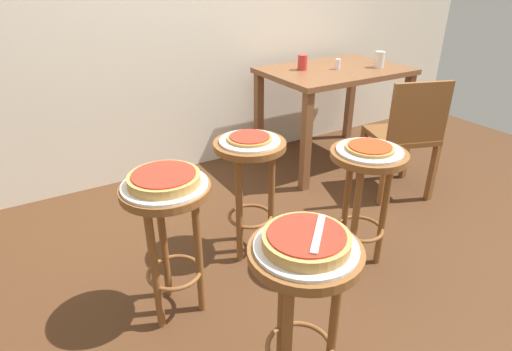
{
  "coord_description": "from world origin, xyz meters",
  "views": [
    {
      "loc": [
        -1.16,
        -1.42,
        1.5
      ],
      "look_at": [
        -0.25,
        0.11,
        0.61
      ],
      "focal_mm": 29.66,
      "sensor_mm": 36.0,
      "label": 1
    }
  ],
  "objects_px": {
    "serving_plate_middle": "(370,151)",
    "dining_table": "(334,83)",
    "stool_rear": "(250,172)",
    "pizza_rear": "(250,138)",
    "cup_far_edge": "(303,62)",
    "wooden_chair": "(406,134)",
    "stool_leftside": "(169,222)",
    "condiment_shaker": "(338,64)",
    "pizza_leftside": "(164,179)",
    "serving_plate_rear": "(250,141)",
    "serving_plate_foreground": "(306,247)",
    "stool_middle": "(365,183)",
    "pizza_server_knife": "(318,233)",
    "serving_plate_leftside": "(165,185)",
    "cup_near_edge": "(379,59)",
    "pizza_middle": "(370,148)",
    "pizza_foreground": "(306,240)",
    "stool_foreground": "(303,290)"
  },
  "relations": [
    {
      "from": "serving_plate_middle",
      "to": "serving_plate_leftside",
      "type": "bearing_deg",
      "value": 170.18
    },
    {
      "from": "pizza_middle",
      "to": "stool_foreground",
      "type": "bearing_deg",
      "value": -147.47
    },
    {
      "from": "pizza_server_knife",
      "to": "pizza_leftside",
      "type": "bearing_deg",
      "value": 67.46
    },
    {
      "from": "serving_plate_middle",
      "to": "dining_table",
      "type": "height_order",
      "value": "dining_table"
    },
    {
      "from": "cup_far_edge",
      "to": "wooden_chair",
      "type": "height_order",
      "value": "cup_far_edge"
    },
    {
      "from": "cup_far_edge",
      "to": "pizza_foreground",
      "type": "bearing_deg",
      "value": -126.02
    },
    {
      "from": "pizza_leftside",
      "to": "dining_table",
      "type": "xyz_separation_m",
      "value": [
        1.76,
        1.01,
        -0.05
      ]
    },
    {
      "from": "pizza_rear",
      "to": "cup_far_edge",
      "type": "bearing_deg",
      "value": 41.59
    },
    {
      "from": "serving_plate_foreground",
      "to": "pizza_rear",
      "type": "bearing_deg",
      "value": 71.03
    },
    {
      "from": "cup_far_edge",
      "to": "pizza_leftside",
      "type": "bearing_deg",
      "value": -144.01
    },
    {
      "from": "stool_middle",
      "to": "serving_plate_middle",
      "type": "relative_size",
      "value": 2.07
    },
    {
      "from": "stool_middle",
      "to": "stool_rear",
      "type": "relative_size",
      "value": 1.0
    },
    {
      "from": "stool_rear",
      "to": "pizza_rear",
      "type": "xyz_separation_m",
      "value": [
        0.0,
        0.0,
        0.2
      ]
    },
    {
      "from": "serving_plate_middle",
      "to": "cup_far_edge",
      "type": "xyz_separation_m",
      "value": [
        0.52,
        1.27,
        0.15
      ]
    },
    {
      "from": "pizza_leftside",
      "to": "serving_plate_rear",
      "type": "relative_size",
      "value": 0.94
    },
    {
      "from": "serving_plate_rear",
      "to": "stool_middle",
      "type": "bearing_deg",
      "value": -43.13
    },
    {
      "from": "stool_rear",
      "to": "pizza_server_knife",
      "type": "bearing_deg",
      "value": -106.86
    },
    {
      "from": "stool_middle",
      "to": "serving_plate_leftside",
      "type": "distance_m",
      "value": 1.02
    },
    {
      "from": "cup_near_edge",
      "to": "pizza_server_knife",
      "type": "relative_size",
      "value": 0.56
    },
    {
      "from": "serving_plate_leftside",
      "to": "pizza_leftside",
      "type": "relative_size",
      "value": 1.2
    },
    {
      "from": "serving_plate_foreground",
      "to": "serving_plate_rear",
      "type": "relative_size",
      "value": 1.08
    },
    {
      "from": "serving_plate_middle",
      "to": "stool_leftside",
      "type": "bearing_deg",
      "value": 170.18
    },
    {
      "from": "serving_plate_foreground",
      "to": "cup_near_edge",
      "type": "bearing_deg",
      "value": 39.38
    },
    {
      "from": "stool_middle",
      "to": "serving_plate_rear",
      "type": "height_order",
      "value": "serving_plate_rear"
    },
    {
      "from": "serving_plate_leftside",
      "to": "cup_near_edge",
      "type": "distance_m",
      "value": 2.25
    },
    {
      "from": "pizza_server_knife",
      "to": "serving_plate_foreground",
      "type": "bearing_deg",
      "value": 101.64
    },
    {
      "from": "serving_plate_leftside",
      "to": "cup_near_edge",
      "type": "bearing_deg",
      "value": 22.46
    },
    {
      "from": "serving_plate_foreground",
      "to": "pizza_foreground",
      "type": "bearing_deg",
      "value": 0.0
    },
    {
      "from": "pizza_foreground",
      "to": "cup_far_edge",
      "type": "height_order",
      "value": "cup_far_edge"
    },
    {
      "from": "pizza_middle",
      "to": "stool_rear",
      "type": "xyz_separation_m",
      "value": [
        -0.44,
        0.41,
        -0.2
      ]
    },
    {
      "from": "pizza_foreground",
      "to": "dining_table",
      "type": "bearing_deg",
      "value": 47.41
    },
    {
      "from": "pizza_middle",
      "to": "cup_far_edge",
      "type": "xyz_separation_m",
      "value": [
        0.52,
        1.27,
        0.14
      ]
    },
    {
      "from": "stool_middle",
      "to": "pizza_leftside",
      "type": "bearing_deg",
      "value": 170.18
    },
    {
      "from": "serving_plate_foreground",
      "to": "stool_rear",
      "type": "relative_size",
      "value": 0.51
    },
    {
      "from": "serving_plate_foreground",
      "to": "pizza_leftside",
      "type": "bearing_deg",
      "value": 110.45
    },
    {
      "from": "stool_leftside",
      "to": "condiment_shaker",
      "type": "bearing_deg",
      "value": 29.0
    },
    {
      "from": "serving_plate_rear",
      "to": "cup_near_edge",
      "type": "height_order",
      "value": "cup_near_edge"
    },
    {
      "from": "pizza_middle",
      "to": "stool_rear",
      "type": "bearing_deg",
      "value": 136.87
    },
    {
      "from": "stool_rear",
      "to": "pizza_rear",
      "type": "distance_m",
      "value": 0.2
    },
    {
      "from": "pizza_foreground",
      "to": "serving_plate_leftside",
      "type": "xyz_separation_m",
      "value": [
        -0.24,
        0.65,
        -0.03
      ]
    },
    {
      "from": "serving_plate_foreground",
      "to": "cup_far_edge",
      "type": "bearing_deg",
      "value": 53.98
    },
    {
      "from": "serving_plate_middle",
      "to": "pizza_leftside",
      "type": "height_order",
      "value": "pizza_leftside"
    },
    {
      "from": "stool_rear",
      "to": "stool_leftside",
      "type": "bearing_deg",
      "value": -156.12
    },
    {
      "from": "serving_plate_leftside",
      "to": "serving_plate_middle",
      "type": "bearing_deg",
      "value": -9.82
    },
    {
      "from": "pizza_leftside",
      "to": "dining_table",
      "type": "bearing_deg",
      "value": 29.73
    },
    {
      "from": "stool_foreground",
      "to": "condiment_shaker",
      "type": "relative_size",
      "value": 8.6
    },
    {
      "from": "serving_plate_foreground",
      "to": "pizza_rear",
      "type": "distance_m",
      "value": 0.94
    },
    {
      "from": "dining_table",
      "to": "condiment_shaker",
      "type": "bearing_deg",
      "value": -102.26
    },
    {
      "from": "stool_middle",
      "to": "wooden_chair",
      "type": "bearing_deg",
      "value": 28.73
    },
    {
      "from": "dining_table",
      "to": "cup_far_edge",
      "type": "height_order",
      "value": "cup_far_edge"
    }
  ]
}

